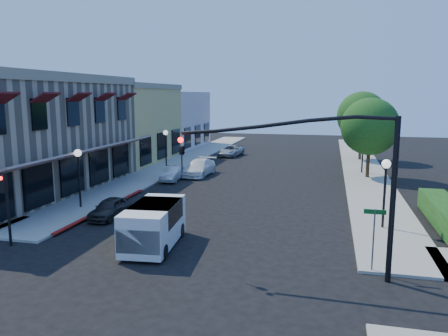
% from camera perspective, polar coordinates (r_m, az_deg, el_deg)
% --- Properties ---
extents(ground, '(120.00, 120.00, 0.00)m').
position_cam_1_polar(ground, '(16.95, -7.58, -13.87)').
color(ground, black).
rests_on(ground, ground).
extents(sidewalk_left, '(3.50, 50.00, 0.12)m').
position_cam_1_polar(sidewalk_left, '(44.42, -5.51, 0.94)').
color(sidewalk_left, '#9C998D').
rests_on(sidewalk_left, ground).
extents(sidewalk_right, '(3.50, 50.00, 0.12)m').
position_cam_1_polar(sidewalk_right, '(42.08, 17.61, 0.05)').
color(sidewalk_right, '#9C998D').
rests_on(sidewalk_right, ground).
extents(curb_red_strip, '(0.25, 10.00, 0.06)m').
position_cam_1_polar(curb_red_strip, '(26.63, -15.25, -5.36)').
color(curb_red_strip, maroon).
rests_on(curb_red_strip, ground).
extents(corner_brick_building, '(11.77, 18.20, 8.10)m').
position_cam_1_polar(corner_brick_building, '(33.24, -26.07, 3.94)').
color(corner_brick_building, tan).
rests_on(corner_brick_building, ground).
extents(yellow_stucco_building, '(10.00, 12.00, 7.60)m').
position_cam_1_polar(yellow_stucco_building, '(45.79, -14.05, 5.67)').
color(yellow_stucco_building, tan).
rests_on(yellow_stucco_building, ground).
extents(pink_stucco_building, '(10.00, 12.00, 7.00)m').
position_cam_1_polar(pink_stucco_building, '(56.68, -8.38, 6.25)').
color(pink_stucco_building, beige).
rests_on(pink_stucco_building, ground).
extents(hedge, '(1.40, 8.00, 1.10)m').
position_cam_1_polar(hedge, '(25.10, 27.05, -7.01)').
color(hedge, '#164714').
rests_on(hedge, ground).
extents(street_tree_a, '(4.56, 4.56, 6.48)m').
position_cam_1_polar(street_tree_a, '(36.66, 18.52, 5.16)').
color(street_tree_a, black).
rests_on(street_tree_a, ground).
extents(street_tree_b, '(4.94, 4.94, 7.02)m').
position_cam_1_polar(street_tree_b, '(46.59, 17.56, 6.49)').
color(street_tree_b, black).
rests_on(street_tree_b, ground).
extents(signal_mast_arm, '(8.01, 0.39, 6.00)m').
position_cam_1_polar(signal_mast_arm, '(16.16, 13.87, -0.08)').
color(signal_mast_arm, black).
rests_on(signal_mast_arm, ground).
extents(secondary_signal, '(0.28, 0.42, 3.32)m').
position_cam_1_polar(secondary_signal, '(21.45, -26.66, -3.29)').
color(secondary_signal, black).
rests_on(secondary_signal, ground).
extents(street_name_sign, '(0.80, 0.06, 2.50)m').
position_cam_1_polar(street_name_sign, '(17.48, 18.99, -7.66)').
color(street_name_sign, '#595B5E').
rests_on(street_name_sign, ground).
extents(lamppost_left_near, '(0.44, 0.44, 3.57)m').
position_cam_1_polar(lamppost_left_near, '(26.89, -18.50, 0.58)').
color(lamppost_left_near, black).
rests_on(lamppost_left_near, ground).
extents(lamppost_left_far, '(0.44, 0.44, 3.57)m').
position_cam_1_polar(lamppost_left_far, '(39.34, -7.62, 3.71)').
color(lamppost_left_far, black).
rests_on(lamppost_left_far, ground).
extents(lamppost_right_near, '(0.44, 0.44, 3.57)m').
position_cam_1_polar(lamppost_right_near, '(22.96, 20.35, -1.01)').
color(lamppost_right_near, black).
rests_on(lamppost_right_near, ground).
extents(lamppost_right_far, '(0.44, 0.44, 3.57)m').
position_cam_1_polar(lamppost_right_far, '(38.75, 17.73, 3.25)').
color(lamppost_right_far, black).
rests_on(lamppost_right_far, ground).
extents(white_van, '(2.29, 4.50, 1.92)m').
position_cam_1_polar(white_van, '(19.71, -9.20, -7.07)').
color(white_van, silver).
rests_on(white_van, ground).
extents(parked_car_a, '(1.34, 3.23, 1.09)m').
position_cam_1_polar(parked_car_a, '(24.90, -14.69, -5.08)').
color(parked_car_a, black).
rests_on(parked_car_a, ground).
extents(parked_car_b, '(1.45, 3.48, 1.12)m').
position_cam_1_polar(parked_car_b, '(34.60, -6.74, -0.72)').
color(parked_car_b, '#B8BABE').
rests_on(parked_car_b, ground).
extents(parked_car_c, '(2.14, 4.72, 1.34)m').
position_cam_1_polar(parked_car_c, '(36.53, -3.28, 0.06)').
color(parked_car_c, white).
rests_on(parked_car_c, ground).
extents(parked_car_d, '(2.48, 4.43, 1.17)m').
position_cam_1_polar(parked_car_d, '(48.02, 0.91, 2.27)').
color(parked_car_d, '#ACAFB2').
rests_on(parked_car_d, ground).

